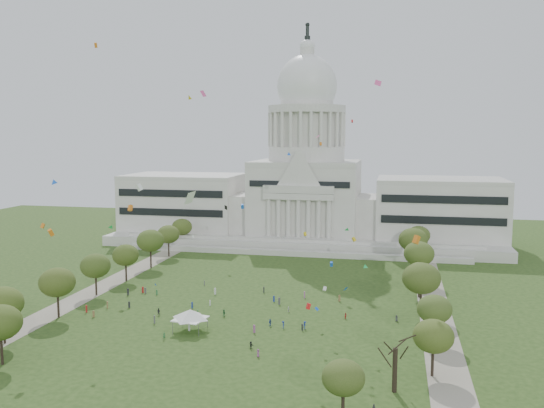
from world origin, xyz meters
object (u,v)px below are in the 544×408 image
Objects in this scene: capitol at (306,189)px; person_0 at (397,318)px; big_bare_tree at (395,345)px; event_tent at (190,314)px.

person_0 is (38.32, -101.83, -21.50)m from capitol.
person_0 is at bearing -69.38° from capitol.
capitol reaches higher than big_bare_tree.
big_bare_tree is at bearing -74.98° from capitol.
capitol is 147.23m from big_bare_tree.
big_bare_tree reaches higher than event_tent.
capitol is 12.50× the size of big_bare_tree.
event_tent is 6.76× the size of person_0.
big_bare_tree is 51.86m from event_tent.
event_tent is (-8.45, -119.00, -18.24)m from capitol.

